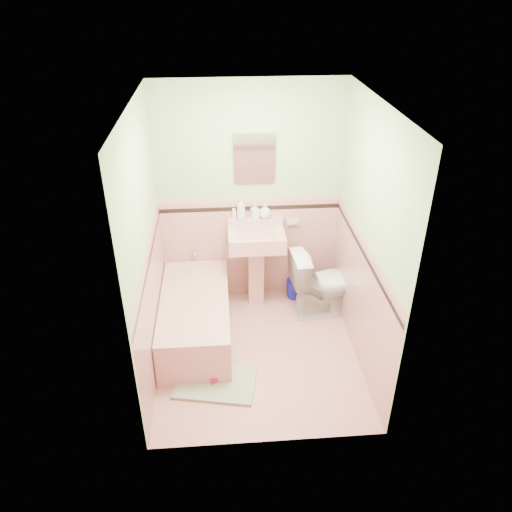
{
  "coord_description": "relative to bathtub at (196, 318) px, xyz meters",
  "views": [
    {
      "loc": [
        -0.33,
        -3.85,
        3.41
      ],
      "look_at": [
        0.0,
        0.25,
        1.0
      ],
      "focal_mm": 34.73,
      "sensor_mm": 36.0,
      "label": 1
    }
  ],
  "objects": [
    {
      "name": "wall_left",
      "position": [
        -0.37,
        -0.33,
        1.02
      ],
      "size": [
        0.0,
        2.5,
        2.5
      ],
      "primitive_type": "plane",
      "rotation": [
        1.57,
        0.0,
        1.57
      ],
      "color": "beige",
      "rests_on": "ground"
    },
    {
      "name": "medicine_cabinet",
      "position": [
        0.68,
        0.74,
        1.47
      ],
      "size": [
        0.43,
        0.04,
        0.54
      ],
      "primitive_type": "cube",
      "color": "white",
      "rests_on": "wall_back"
    },
    {
      "name": "accent_front",
      "position": [
        0.63,
        -1.41,
        0.9
      ],
      "size": [
        2.0,
        0.0,
        2.0
      ],
      "primitive_type": "plane",
      "rotation": [
        -1.57,
        0.0,
        0.0
      ],
      "color": "black",
      "rests_on": "ground"
    },
    {
      "name": "shoe",
      "position": [
        0.21,
        -0.72,
        -0.17
      ],
      "size": [
        0.16,
        0.12,
        0.06
      ],
      "primitive_type": "cube",
      "rotation": [
        0.0,
        0.0,
        0.44
      ],
      "color": "#BF1E59",
      "rests_on": "bath_mat"
    },
    {
      "name": "soap_bottle_right",
      "position": [
        0.79,
        0.71,
        0.88
      ],
      "size": [
        0.16,
        0.16,
        0.17
      ],
      "primitive_type": "imported",
      "rotation": [
        0.0,
        0.0,
        -0.24
      ],
      "color": "#B2B2B2",
      "rests_on": "sink"
    },
    {
      "name": "toilet",
      "position": [
        1.42,
        0.31,
        0.17
      ],
      "size": [
        0.8,
        0.51,
        0.78
      ],
      "primitive_type": "imported",
      "rotation": [
        0.0,
        0.0,
        1.67
      ],
      "color": "white",
      "rests_on": "floor"
    },
    {
      "name": "bath_mat",
      "position": [
        0.2,
        -0.73,
        -0.21
      ],
      "size": [
        0.83,
        0.63,
        0.03
      ],
      "primitive_type": "cube",
      "rotation": [
        0.0,
        0.0,
        -0.2
      ],
      "color": "gray",
      "rests_on": "floor"
    },
    {
      "name": "wainscot_front",
      "position": [
        0.63,
        -1.42,
        0.38
      ],
      "size": [
        2.0,
        0.0,
        2.0
      ],
      "primitive_type": "plane",
      "rotation": [
        -1.57,
        0.0,
        0.0
      ],
      "color": "#DC9893",
      "rests_on": "ground"
    },
    {
      "name": "accent_back",
      "position": [
        0.63,
        0.75,
        0.9
      ],
      "size": [
        2.0,
        0.0,
        2.0
      ],
      "primitive_type": "plane",
      "rotation": [
        1.57,
        0.0,
        0.0
      ],
      "color": "black",
      "rests_on": "ground"
    },
    {
      "name": "wainscot_left",
      "position": [
        -0.36,
        -0.33,
        0.38
      ],
      "size": [
        0.0,
        2.2,
        2.2
      ],
      "primitive_type": "plane",
      "rotation": [
        1.57,
        0.0,
        1.57
      ],
      "color": "#DC9893",
      "rests_on": "ground"
    },
    {
      "name": "cap_left",
      "position": [
        -0.35,
        -0.33,
        1.0
      ],
      "size": [
        0.0,
        2.2,
        2.2
      ],
      "primitive_type": "plane",
      "rotation": [
        1.57,
        0.0,
        1.57
      ],
      "color": "#D98D8D",
      "rests_on": "ground"
    },
    {
      "name": "soap_dish",
      "position": [
        1.1,
        0.73,
        0.72
      ],
      "size": [
        0.13,
        0.07,
        0.04
      ],
      "primitive_type": "cube",
      "color": "#D49691",
      "rests_on": "wall_back"
    },
    {
      "name": "floor",
      "position": [
        0.63,
        -0.33,
        -0.23
      ],
      "size": [
        2.2,
        2.2,
        0.0
      ],
      "primitive_type": "plane",
      "color": "#D9938E",
      "rests_on": "ground"
    },
    {
      "name": "bucket",
      "position": [
        1.15,
        0.63,
        -0.11
      ],
      "size": [
        0.26,
        0.26,
        0.23
      ],
      "primitive_type": null,
      "rotation": [
        0.0,
        0.0,
        -0.17
      ],
      "color": "#1218A1",
      "rests_on": "floor"
    },
    {
      "name": "tub_faucet",
      "position": [
        0.0,
        0.72,
        0.41
      ],
      "size": [
        0.04,
        0.12,
        0.04
      ],
      "primitive_type": "cylinder",
      "rotation": [
        1.57,
        0.0,
        0.0
      ],
      "color": "silver",
      "rests_on": "wall_back"
    },
    {
      "name": "wainscot_right",
      "position": [
        1.62,
        -0.33,
        0.38
      ],
      "size": [
        0.0,
        2.2,
        2.2
      ],
      "primitive_type": "plane",
      "rotation": [
        1.57,
        0.0,
        -1.57
      ],
      "color": "#DC9893",
      "rests_on": "ground"
    },
    {
      "name": "accent_right",
      "position": [
        1.61,
        -0.33,
        0.89
      ],
      "size": [
        0.0,
        2.2,
        2.2
      ],
      "primitive_type": "plane",
      "rotation": [
        1.57,
        0.0,
        -1.57
      ],
      "color": "black",
      "rests_on": "ground"
    },
    {
      "name": "soap_bottle_left",
      "position": [
        0.53,
        0.71,
        0.92
      ],
      "size": [
        0.13,
        0.13,
        0.25
      ],
      "primitive_type": "imported",
      "rotation": [
        0.0,
        0.0,
        -0.43
      ],
      "color": "#B2B2B2",
      "rests_on": "sink"
    },
    {
      "name": "wall_right",
      "position": [
        1.63,
        -0.33,
        1.02
      ],
      "size": [
        0.0,
        2.5,
        2.5
      ],
      "primitive_type": "plane",
      "rotation": [
        1.57,
        0.0,
        -1.57
      ],
      "color": "beige",
      "rests_on": "ground"
    },
    {
      "name": "cap_back",
      "position": [
        0.63,
        0.75,
        0.99
      ],
      "size": [
        2.0,
        0.0,
        2.0
      ],
      "primitive_type": "plane",
      "rotation": [
        1.57,
        0.0,
        0.0
      ],
      "color": "#D98D8D",
      "rests_on": "ground"
    },
    {
      "name": "bathtub",
      "position": [
        0.0,
        0.0,
        0.0
      ],
      "size": [
        0.7,
        1.5,
        0.45
      ],
      "primitive_type": "cube",
      "color": "#D49691",
      "rests_on": "floor"
    },
    {
      "name": "ceiling",
      "position": [
        0.63,
        -0.33,
        2.27
      ],
      "size": [
        2.2,
        2.2,
        0.0
      ],
      "primitive_type": "plane",
      "rotation": [
        3.14,
        0.0,
        0.0
      ],
      "color": "white",
      "rests_on": "ground"
    },
    {
      "name": "soap_bottle_mid",
      "position": [
        0.68,
        0.71,
        0.88
      ],
      "size": [
        0.1,
        0.1,
        0.18
      ],
      "primitive_type": "imported",
      "rotation": [
        0.0,
        0.0,
        0.28
      ],
      "color": "#B2B2B2",
      "rests_on": "sink"
    },
    {
      "name": "sink",
      "position": [
        0.68,
        0.53,
        0.25
      ],
      "size": [
        0.61,
        0.5,
        0.96
      ],
      "primitive_type": null,
      "color": "#D49691",
      "rests_on": "floor"
    },
    {
      "name": "tube",
      "position": [
        0.45,
        0.71,
        0.86
      ],
      "size": [
        0.04,
        0.04,
        0.12
      ],
      "primitive_type": "cylinder",
      "rotation": [
        0.0,
        0.0,
        0.05
      ],
      "color": "white",
      "rests_on": "sink"
    },
    {
      "name": "cap_front",
      "position": [
        0.63,
        -1.41,
        0.99
      ],
      "size": [
        2.0,
        0.0,
        2.0
      ],
      "primitive_type": "plane",
      "rotation": [
        -1.57,
        0.0,
        0.0
      ],
      "color": "#D98D8D",
      "rests_on": "ground"
    },
    {
      "name": "sink_faucet",
      "position": [
        0.68,
        0.67,
        0.72
      ],
      "size": [
        0.02,
        0.02,
        0.1
      ],
      "primitive_type": "cylinder",
      "color": "silver",
      "rests_on": "sink"
    },
    {
      "name": "cap_right",
      "position": [
        1.61,
        -0.33,
        1.0
      ],
      "size": [
        0.0,
        2.2,
        2.2
      ],
      "primitive_type": "plane",
      "rotation": [
        1.57,
        0.0,
        -1.57
      ],
      "color": "#D98D8D",
      "rests_on": "ground"
    },
    {
      "name": "wainscot_back",
      "position": [
        0.63,
        0.76,
        0.38
      ],
      "size": [
        2.0,
        0.0,
        2.0
      ],
      "primitive_type": "plane",
      "rotation": [
        1.57,
        0.0,
        0.0
      ],
      "color": "#DC9893",
      "rests_on": "ground"
    },
    {
      "name": "accent_left",
      "position": [
        -0.35,
        -0.33,
        0.89
      ],
      "size": [
        0.0,
        2.2,
        2.2
      ],
      "primitive_type": "plane",
      "rotation": [
        1.57,
        0.0,
        1.57
      ],
      "color": "black",
      "rests_on": "ground"
    },
    {
      "name": "wall_front",
      "position": [
        0.63,
        -1.43,
        1.02
      ],
      "size": [
        2.5,
        0.0,
        2.5
      ],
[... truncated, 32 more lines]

